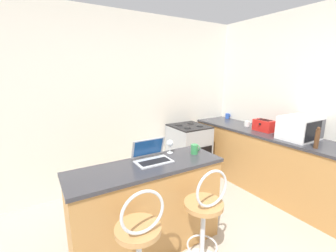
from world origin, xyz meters
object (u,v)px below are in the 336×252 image
at_px(mug_green, 195,149).
at_px(bar_stool_far, 204,223).
at_px(toaster, 264,125).
at_px(wine_glass_tall, 170,144).
at_px(pepper_mill, 317,138).
at_px(bar_stool_near, 140,251).
at_px(stove_range, 189,151).
at_px(mug_blue, 227,116).
at_px(microwave, 300,128).
at_px(mug_white, 247,124).
at_px(laptop, 151,155).

bearing_deg(mug_green, bar_stool_far, -118.02).
xyz_separation_m(toaster, wine_glass_tall, (-1.70, -0.09, 0.02)).
xyz_separation_m(wine_glass_tall, pepper_mill, (1.51, -0.73, 0.02)).
bearing_deg(bar_stool_near, stove_range, 44.65).
relative_size(stove_range, mug_blue, 9.29).
bearing_deg(bar_stool_near, bar_stool_far, 0.00).
bearing_deg(bar_stool_near, microwave, 5.62).
bearing_deg(mug_white, bar_stool_near, -155.74).
height_order(stove_range, pepper_mill, pepper_mill).
bearing_deg(toaster, mug_white, 82.77).
bearing_deg(bar_stool_near, wine_glass_tall, 44.64).
distance_m(bar_stool_near, bar_stool_far, 0.61).
xyz_separation_m(bar_stool_near, mug_green, (0.87, 0.50, 0.49)).
xyz_separation_m(microwave, mug_blue, (0.22, 1.49, -0.10)).
bearing_deg(laptop, pepper_mill, -19.89).
bearing_deg(mug_green, wine_glass_tall, 143.22).
height_order(laptop, microwave, microwave).
bearing_deg(bar_stool_far, laptop, 111.02).
relative_size(mug_blue, mug_green, 0.94).
relative_size(laptop, pepper_mill, 1.38).
bearing_deg(pepper_mill, bar_stool_far, 177.10).
xyz_separation_m(laptop, mug_blue, (2.22, 1.16, -0.00)).
relative_size(bar_stool_near, laptop, 2.84).
bearing_deg(pepper_mill, wine_glass_tall, 154.10).
relative_size(toaster, wine_glass_tall, 1.98).
bearing_deg(pepper_mill, laptop, 160.11).
xyz_separation_m(bar_stool_far, toaster, (1.75, 0.74, 0.52)).
distance_m(bar_stool_far, microwave, 1.89).
relative_size(bar_stool_near, stove_range, 1.09).
height_order(bar_stool_near, laptop, laptop).
height_order(laptop, mug_blue, laptop).
bearing_deg(wine_glass_tall, bar_stool_near, -135.36).
height_order(mug_white, pepper_mill, pepper_mill).
height_order(microwave, toaster, microwave).
bearing_deg(microwave, laptop, 170.61).
xyz_separation_m(bar_stool_far, microwave, (1.78, 0.24, 0.58)).
distance_m(toaster, mug_green, 1.51).
xyz_separation_m(microwave, mug_white, (0.02, 0.85, -0.11)).
distance_m(stove_range, wine_glass_tall, 1.45).
relative_size(microwave, toaster, 1.71).
relative_size(wine_glass_tall, mug_green, 1.42).
bearing_deg(mug_green, laptop, 171.88).
bearing_deg(mug_blue, bar_stool_near, -146.64).
distance_m(bar_stool_near, mug_white, 2.68).
xyz_separation_m(wine_glass_tall, mug_green, (0.21, -0.16, -0.05)).
bearing_deg(bar_stool_far, pepper_mill, -2.90).
bearing_deg(wine_glass_tall, toaster, 3.05).
xyz_separation_m(pepper_mill, mug_green, (-1.30, 0.58, -0.07)).
bearing_deg(bar_stool_far, stove_range, 57.74).
relative_size(microwave, mug_blue, 5.09).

